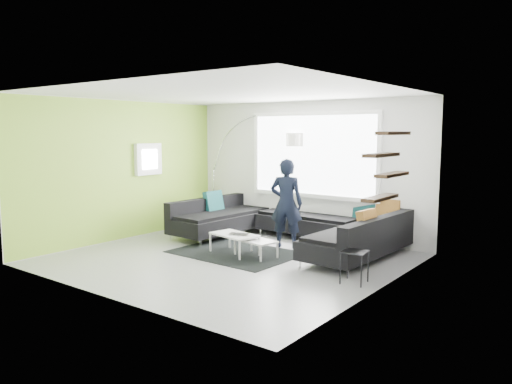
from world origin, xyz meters
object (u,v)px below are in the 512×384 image
arc_lamp (213,171)px  laptop (238,235)px  side_table (354,267)px  person (286,203)px  sectional_sofa (286,225)px  coffee_table (245,245)px

arc_lamp → laptop: 3.12m
arc_lamp → side_table: (4.63, -2.14, -1.05)m
side_table → person: (-2.03, 1.28, 0.60)m
sectional_sofa → person: person is taller
arc_lamp → side_table: 5.21m
side_table → sectional_sofa: bearing=145.8°
sectional_sofa → laptop: (-0.19, -1.24, -0.02)m
sectional_sofa → person: size_ratio=2.56×
side_table → laptop: side_table is taller
coffee_table → side_table: size_ratio=2.37×
arc_lamp → side_table: arc_lamp is taller
sectional_sofa → arc_lamp: bearing=167.5°
arc_lamp → person: arc_lamp is taller
sectional_sofa → side_table: bearing=-31.2°
sectional_sofa → side_table: (2.15, -1.46, -0.16)m
arc_lamp → person: size_ratio=1.53×
sectional_sofa → side_table: size_ratio=9.06×
sectional_sofa → person: (0.12, -0.18, 0.44)m
person → laptop: size_ratio=4.21×
coffee_table → arc_lamp: 3.19m
sectional_sofa → arc_lamp: size_ratio=1.67×
arc_lamp → person: bearing=-27.4°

